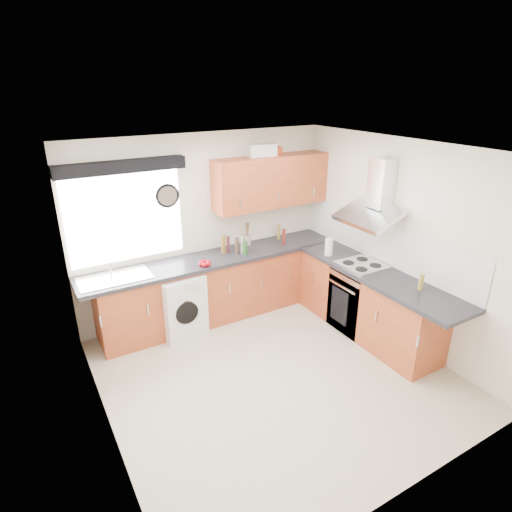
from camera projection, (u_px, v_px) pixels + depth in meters
ground_plane at (275, 374)px, 4.88m from camera, size 3.60×3.60×0.00m
ceiling at (279, 151)px, 3.92m from camera, size 3.60×3.60×0.02m
wall_back at (205, 227)px, 5.84m from camera, size 3.60×0.02×2.50m
wall_front at (418, 368)px, 2.96m from camera, size 3.60×0.02×2.50m
wall_left at (95, 320)px, 3.56m from camera, size 0.02×3.60×2.50m
wall_right at (400, 243)px, 5.24m from camera, size 0.02×3.60×2.50m
window at (126, 217)px, 5.22m from camera, size 1.40×0.02×1.10m
window_blind at (121, 167)px, 4.91m from camera, size 1.50×0.18×0.14m
splashback at (381, 241)px, 5.50m from camera, size 0.01×3.00×0.54m
base_cab_back at (210, 290)px, 5.87m from camera, size 3.00×0.58×0.86m
base_cab_corner at (304, 267)px, 6.61m from camera, size 0.60×0.60×0.86m
base_cab_right at (367, 303)px, 5.54m from camera, size 0.58×2.10×0.86m
worktop_back at (216, 258)px, 5.74m from camera, size 3.60×0.62×0.05m
worktop_right at (379, 275)px, 5.24m from camera, size 0.62×2.42×0.05m
sink at (114, 275)px, 5.09m from camera, size 0.84×0.46×0.10m
oven at (358, 299)px, 5.65m from camera, size 0.56×0.58×0.85m
hob_plate at (362, 265)px, 5.47m from camera, size 0.52×0.52×0.01m
extractor_hood at (375, 199)px, 5.19m from camera, size 0.52×0.78×0.66m
upper_cabinets at (271, 181)px, 5.93m from camera, size 1.70×0.35×0.70m
washing_machine at (179, 303)px, 5.56m from camera, size 0.63×0.61×0.83m
wall_clock at (168, 196)px, 5.40m from camera, size 0.31×0.04×0.31m
casserole at (260, 150)px, 5.78m from camera, size 0.42×0.32×0.16m
storage_box at (272, 151)px, 5.88m from camera, size 0.26×0.23×0.11m
utensil_pot at (247, 240)px, 6.13m from camera, size 0.12×0.12×0.14m
kitchen_roll at (329, 247)px, 5.74m from camera, size 0.12×0.12×0.23m
tomato_cluster at (205, 263)px, 5.44m from camera, size 0.18×0.18×0.06m
jar_0 at (223, 244)px, 5.81m from camera, size 0.06×0.06×0.26m
jar_1 at (237, 246)px, 5.77m from camera, size 0.05×0.05×0.24m
jar_2 at (245, 248)px, 5.76m from camera, size 0.06×0.06×0.19m
jar_3 at (228, 244)px, 5.83m from camera, size 0.04×0.04×0.23m
jar_4 at (284, 237)px, 6.11m from camera, size 0.05×0.05×0.23m
jar_5 at (279, 232)px, 6.33m from camera, size 0.05×0.05×0.22m
jar_6 at (242, 245)px, 5.80m from camera, size 0.04×0.04×0.24m
bottle_0 at (421, 282)px, 4.80m from camera, size 0.06×0.06×0.19m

